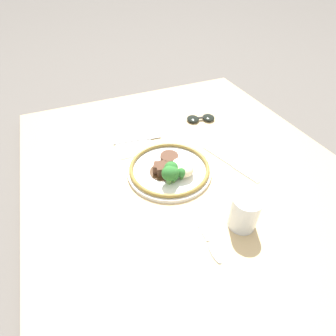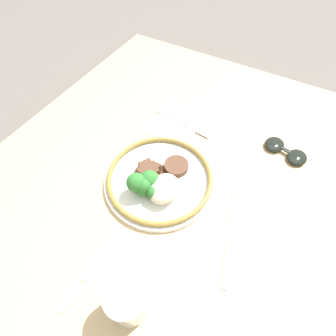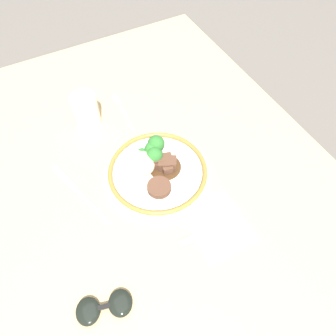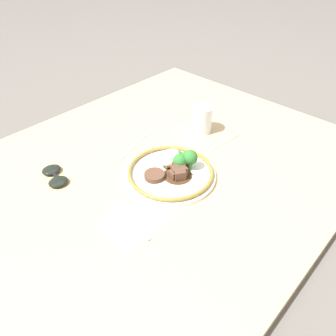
{
  "view_description": "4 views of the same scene",
  "coord_description": "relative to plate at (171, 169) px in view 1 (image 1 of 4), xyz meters",
  "views": [
    {
      "loc": [
        0.52,
        -0.3,
        0.58
      ],
      "look_at": [
        -0.0,
        -0.07,
        0.07
      ],
      "focal_mm": 28.0,
      "sensor_mm": 36.0,
      "label": 1
    },
    {
      "loc": [
        0.26,
        0.13,
        0.55
      ],
      "look_at": [
        -0.05,
        -0.05,
        0.06
      ],
      "focal_mm": 28.0,
      "sensor_mm": 36.0,
      "label": 2
    },
    {
      "loc": [
        -0.45,
        0.14,
        0.71
      ],
      "look_at": [
        -0.04,
        -0.08,
        0.06
      ],
      "focal_mm": 35.0,
      "sensor_mm": 36.0,
      "label": 3
    },
    {
      "loc": [
        -0.56,
        -0.55,
        0.64
      ],
      "look_at": [
        -0.04,
        -0.06,
        0.07
      ],
      "focal_mm": 35.0,
      "sensor_mm": 36.0,
      "label": 4
    }
  ],
  "objects": [
    {
      "name": "plate",
      "position": [
        0.0,
        0.0,
        0.0
      ],
      "size": [
        0.26,
        0.26,
        0.07
      ],
      "color": "white",
      "rests_on": "dining_table"
    },
    {
      "name": "juice_glass",
      "position": [
        0.24,
        0.09,
        0.02
      ],
      "size": [
        0.07,
        0.07,
        0.09
      ],
      "color": "orange",
      "rests_on": "dining_table"
    },
    {
      "name": "dining_table",
      "position": [
        0.02,
        0.06,
        -0.03
      ],
      "size": [
        1.17,
        0.97,
        0.03
      ],
      "color": "tan",
      "rests_on": "ground"
    },
    {
      "name": "ground_plane",
      "position": [
        0.02,
        0.06,
        -0.05
      ],
      "size": [
        8.0,
        8.0,
        0.0
      ],
      "primitive_type": "plane",
      "color": "#5B5651"
    },
    {
      "name": "knife",
      "position": [
        0.04,
        0.19,
        -0.02
      ],
      "size": [
        0.22,
        0.08,
        0.0
      ],
      "rotation": [
        0.0,
        0.0,
        0.3
      ],
      "color": "#ADADB2",
      "rests_on": "dining_table"
    },
    {
      "name": "fork",
      "position": [
        -0.2,
        -0.02,
        -0.02
      ],
      "size": [
        0.03,
        0.17,
        0.0
      ],
      "rotation": [
        0.0,
        0.0,
        1.46
      ],
      "color": "#ADADB2",
      "rests_on": "napkin"
    },
    {
      "name": "napkin",
      "position": [
        -0.2,
        -0.06,
        -0.02
      ],
      "size": [
        0.15,
        0.13,
        0.0
      ],
      "color": "silver",
      "rests_on": "dining_table"
    },
    {
      "name": "spoon",
      "position": [
        0.27,
        -0.01,
        -0.02
      ],
      "size": [
        0.17,
        0.02,
        0.01
      ],
      "rotation": [
        0.0,
        0.0,
        -0.05
      ],
      "color": "#ADADB2",
      "rests_on": "dining_table"
    },
    {
      "name": "sunglasses",
      "position": [
        -0.24,
        0.23,
        -0.01
      ],
      "size": [
        0.08,
        0.12,
        0.02
      ],
      "rotation": [
        0.0,
        0.0,
        -0.24
      ],
      "color": "black",
      "rests_on": "dining_table"
    }
  ]
}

